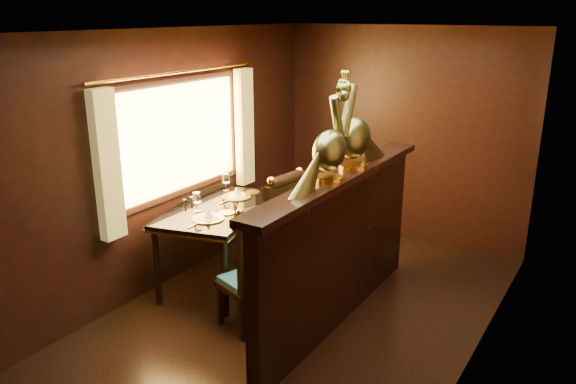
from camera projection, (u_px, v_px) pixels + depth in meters
The scene contains 8 objects.
ground at pixel (290, 323), 4.98m from camera, with size 5.00×5.00×0.00m, color black.
room_shell at pixel (282, 148), 4.55m from camera, with size 3.04×5.04×2.52m.
partition at pixel (340, 246), 4.84m from camera, with size 0.26×2.70×1.36m.
dining_table at pixel (217, 214), 5.55m from camera, with size 1.15×1.53×1.01m.
chair_left at pixel (254, 266), 4.69m from camera, with size 0.54×0.55×1.18m.
chair_right at pixel (279, 238), 5.05m from camera, with size 0.53×0.55×1.33m.
peacock_left at pixel (330, 133), 4.33m from camera, with size 0.25×0.65×0.78m, color #184937, non-canonical shape.
peacock_right at pixel (355, 120), 4.67m from camera, with size 0.27×0.71×0.85m, color #184937, non-canonical shape.
Camera 1 is at (2.33, -3.71, 2.64)m, focal length 35.00 mm.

